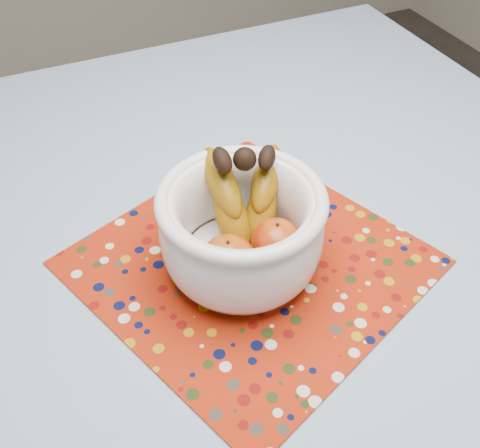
% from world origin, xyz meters
% --- Properties ---
extents(table, '(1.20, 1.20, 0.75)m').
position_xyz_m(table, '(0.00, 0.00, 0.67)').
color(table, brown).
rests_on(table, ground).
extents(tablecloth, '(1.32, 1.32, 0.01)m').
position_xyz_m(tablecloth, '(0.00, 0.00, 0.76)').
color(tablecloth, '#6384A5').
rests_on(tablecloth, table).
extents(placemat, '(0.59, 0.59, 0.00)m').
position_xyz_m(placemat, '(-0.07, -0.10, 0.76)').
color(placemat, '#991F08').
rests_on(placemat, tablecloth).
extents(fruit_bowl, '(0.27, 0.26, 0.18)m').
position_xyz_m(fruit_bowl, '(-0.07, -0.09, 0.85)').
color(fruit_bowl, white).
rests_on(fruit_bowl, placemat).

